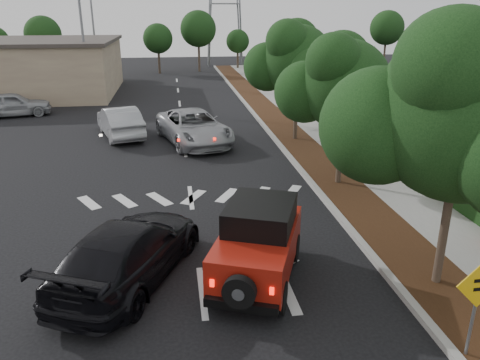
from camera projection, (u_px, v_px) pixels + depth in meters
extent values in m
plane|color=black|center=(202.00, 292.00, 11.01)|extent=(120.00, 120.00, 0.00)
cube|color=#9E9B93|center=(280.00, 145.00, 22.77)|extent=(0.20, 70.00, 0.15)
cube|color=black|center=(300.00, 145.00, 22.90)|extent=(1.80, 70.00, 0.12)
cube|color=gray|center=(337.00, 143.00, 23.16)|extent=(2.00, 70.00, 0.12)
cube|color=black|center=(365.00, 135.00, 23.23)|extent=(0.80, 70.00, 0.80)
cylinder|color=black|center=(240.00, 242.00, 12.60)|extent=(0.51, 0.78, 0.74)
cylinder|color=black|center=(293.00, 248.00, 12.29)|extent=(0.51, 0.78, 0.74)
cylinder|color=black|center=(216.00, 289.00, 10.47)|extent=(0.51, 0.78, 0.74)
cylinder|color=black|center=(280.00, 297.00, 10.16)|extent=(0.51, 0.78, 0.74)
cube|color=#9C180E|center=(258.00, 248.00, 11.21)|extent=(2.81, 3.80, 0.93)
cube|color=black|center=(261.00, 215.00, 11.20)|extent=(2.12, 2.32, 0.59)
cube|color=#9C180E|center=(267.00, 228.00, 12.42)|extent=(1.72, 1.43, 0.76)
cube|color=black|center=(241.00, 306.00, 9.71)|extent=(1.53, 0.74, 0.20)
cylinder|color=black|center=(239.00, 292.00, 9.45)|extent=(0.73, 0.45, 0.70)
cube|color=#FF190C|center=(212.00, 283.00, 9.76)|extent=(0.10, 0.07, 0.17)
cube|color=#FF190C|center=(272.00, 291.00, 9.49)|extent=(0.10, 0.07, 0.17)
imported|color=#9C9DA3|center=(194.00, 127.00, 23.21)|extent=(4.10, 6.27, 1.60)
imported|color=black|center=(129.00, 251.00, 11.33)|extent=(4.02, 5.58, 1.50)
imported|color=#A5A7AD|center=(120.00, 122.00, 24.37)|extent=(2.95, 5.06, 1.58)
imported|color=#979A9E|center=(12.00, 104.00, 29.08)|extent=(4.77, 2.86, 1.52)
cylinder|color=slate|center=(474.00, 313.00, 8.55)|extent=(0.06, 0.06, 1.86)
cube|color=black|center=(480.00, 289.00, 8.32)|extent=(0.27, 0.02, 0.07)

